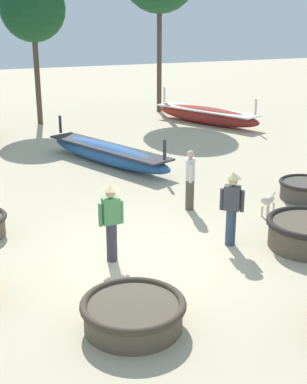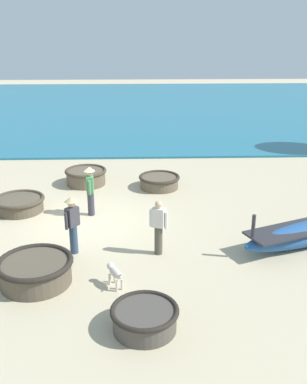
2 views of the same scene
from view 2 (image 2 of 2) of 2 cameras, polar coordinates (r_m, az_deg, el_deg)
The scene contains 11 objects.
ground_plane at distance 14.70m, azimuth -8.64°, elevation -3.67°, with size 80.00×80.00×0.00m, color #C6B793.
sea at distance 35.01m, azimuth 1.77°, elevation 10.76°, with size 28.00×52.00×0.10m, color teal.
coracle_nearest at distance 17.95m, azimuth -8.58°, elevation 2.00°, with size 1.64×1.64×0.62m.
coracle_beside_post at distance 11.46m, azimuth -14.76°, elevation -9.58°, with size 1.87×1.87×0.63m.
coracle_front_right at distance 17.38m, azimuth 0.74°, elevation 1.38°, with size 1.59×1.59×0.49m.
coracle_far_right at distance 9.62m, azimuth -1.13°, elevation -15.67°, with size 1.44×1.44×0.51m.
coracle_weathered at distance 15.89m, azimuth -16.70°, elevation -1.41°, with size 1.73×1.73×0.49m.
fisherman_by_coracle at distance 14.79m, azimuth -8.05°, elevation 0.53°, with size 0.53×0.36×1.67m.
fisherman_with_hat at distance 12.38m, azimuth -10.25°, elevation -3.67°, with size 0.43×0.38×1.67m.
fisherman_standing_right at distance 12.19m, azimuth 0.64°, elevation -4.35°, with size 0.33×0.50×1.57m.
dog at distance 10.97m, azimuth -4.95°, elevation -10.18°, with size 0.61×0.44×0.55m.
Camera 2 is at (13.32, 1.74, 5.95)m, focal length 42.00 mm.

